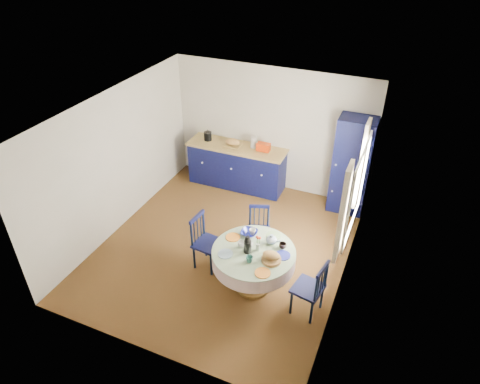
# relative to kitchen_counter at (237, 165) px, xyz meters

# --- Properties ---
(floor) EXTENTS (4.50, 4.50, 0.00)m
(floor) POSITION_rel_kitchen_counter_xyz_m (0.61, -1.96, -0.47)
(floor) COLOR black
(floor) RESTS_ON ground
(ceiling) EXTENTS (4.50, 4.50, 0.00)m
(ceiling) POSITION_rel_kitchen_counter_xyz_m (0.61, -1.96, 2.03)
(ceiling) COLOR white
(ceiling) RESTS_ON wall_back
(wall_back) EXTENTS (4.00, 0.02, 2.50)m
(wall_back) POSITION_rel_kitchen_counter_xyz_m (0.61, 0.29, 0.78)
(wall_back) COLOR beige
(wall_back) RESTS_ON floor
(wall_left) EXTENTS (0.02, 4.50, 2.50)m
(wall_left) POSITION_rel_kitchen_counter_xyz_m (-1.39, -1.96, 0.78)
(wall_left) COLOR beige
(wall_left) RESTS_ON floor
(wall_right) EXTENTS (0.02, 4.50, 2.50)m
(wall_right) POSITION_rel_kitchen_counter_xyz_m (2.61, -1.96, 0.78)
(wall_right) COLOR beige
(wall_right) RESTS_ON floor
(window) EXTENTS (0.10, 1.74, 1.45)m
(window) POSITION_rel_kitchen_counter_xyz_m (2.56, -1.66, 1.06)
(window) COLOR white
(window) RESTS_ON wall_right
(kitchen_counter) EXTENTS (2.02, 0.65, 1.14)m
(kitchen_counter) POSITION_rel_kitchen_counter_xyz_m (0.00, 0.00, 0.00)
(kitchen_counter) COLOR black
(kitchen_counter) RESTS_ON floor
(pantry_cabinet) EXTENTS (0.66, 0.49, 1.88)m
(pantry_cabinet) POSITION_rel_kitchen_counter_xyz_m (2.27, 0.04, 0.47)
(pantry_cabinet) COLOR black
(pantry_cabinet) RESTS_ON floor
(dining_table) EXTENTS (1.22, 1.22, 1.02)m
(dining_table) POSITION_rel_kitchen_counter_xyz_m (1.42, -2.62, 0.15)
(dining_table) COLOR brown
(dining_table) RESTS_ON floor
(chair_left) EXTENTS (0.44, 0.46, 0.94)m
(chair_left) POSITION_rel_kitchen_counter_xyz_m (0.52, -2.43, 0.01)
(chair_left) COLOR black
(chair_left) RESTS_ON floor
(chair_far) EXTENTS (0.47, 0.46, 0.83)m
(chair_far) POSITION_rel_kitchen_counter_xyz_m (1.16, -1.75, -0.05)
(chair_far) COLOR black
(chair_far) RESTS_ON floor
(chair_right) EXTENTS (0.46, 0.48, 0.93)m
(chair_right) POSITION_rel_kitchen_counter_xyz_m (2.31, -2.75, 0.00)
(chair_right) COLOR black
(chair_right) RESTS_ON floor
(mug_a) EXTENTS (0.11, 0.11, 0.09)m
(mug_a) POSITION_rel_kitchen_counter_xyz_m (1.21, -2.60, 0.32)
(mug_a) COLOR silver
(mug_a) RESTS_ON dining_table
(mug_b) EXTENTS (0.10, 0.10, 0.10)m
(mug_b) POSITION_rel_kitchen_counter_xyz_m (1.44, -2.86, 0.32)
(mug_b) COLOR #2F6A61
(mug_b) RESTS_ON dining_table
(mug_c) EXTENTS (0.11, 0.11, 0.09)m
(mug_c) POSITION_rel_kitchen_counter_xyz_m (1.77, -2.39, 0.31)
(mug_c) COLOR black
(mug_c) RESTS_ON dining_table
(mug_d) EXTENTS (0.10, 0.10, 0.09)m
(mug_d) POSITION_rel_kitchen_counter_xyz_m (1.25, -2.28, 0.32)
(mug_d) COLOR silver
(mug_d) RESTS_ON dining_table
(cobalt_bowl) EXTENTS (0.25, 0.25, 0.06)m
(cobalt_bowl) POSITION_rel_kitchen_counter_xyz_m (1.20, -2.30, 0.30)
(cobalt_bowl) COLOR navy
(cobalt_bowl) RESTS_ON dining_table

